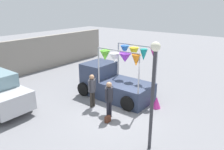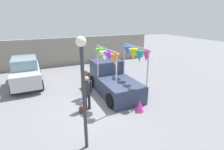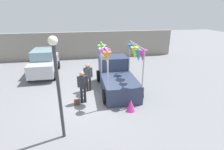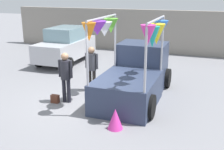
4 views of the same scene
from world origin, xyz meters
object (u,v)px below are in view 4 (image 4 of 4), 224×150
(vendor_truck, at_px, (135,72))
(person_vendor, at_px, (92,64))
(folded_kite_bundle_magenta, at_px, (115,119))
(parked_car, at_px, (66,45))
(person_customer, at_px, (66,73))
(handbag, at_px, (55,99))

(vendor_truck, xyz_separation_m, person_vendor, (-1.71, -0.04, 0.13))
(vendor_truck, height_order, folded_kite_bundle_magenta, vendor_truck)
(parked_car, height_order, person_vendor, parked_car)
(vendor_truck, height_order, person_customer, vendor_truck)
(parked_car, height_order, handbag, parked_car)
(person_vendor, xyz_separation_m, handbag, (-0.71, -1.57, -0.91))
(vendor_truck, relative_size, handbag, 14.50)
(vendor_truck, distance_m, folded_kite_bundle_magenta, 2.76)
(person_customer, relative_size, handbag, 6.27)
(parked_car, xyz_separation_m, person_customer, (2.72, -4.90, 0.12))
(parked_car, distance_m, handbag, 5.68)
(vendor_truck, distance_m, person_vendor, 1.72)
(vendor_truck, bearing_deg, person_customer, -145.71)
(person_customer, xyz_separation_m, person_vendor, (0.36, 1.37, -0.02))
(vendor_truck, bearing_deg, handbag, -146.34)
(person_vendor, xyz_separation_m, folded_kite_bundle_magenta, (1.89, -2.64, -0.75))
(person_customer, height_order, person_vendor, person_customer)
(handbag, bearing_deg, vendor_truck, 33.66)
(vendor_truck, relative_size, folded_kite_bundle_magenta, 6.77)
(parked_car, height_order, folded_kite_bundle_magenta, parked_car)
(parked_car, relative_size, handbag, 14.29)
(handbag, height_order, folded_kite_bundle_magenta, folded_kite_bundle_magenta)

